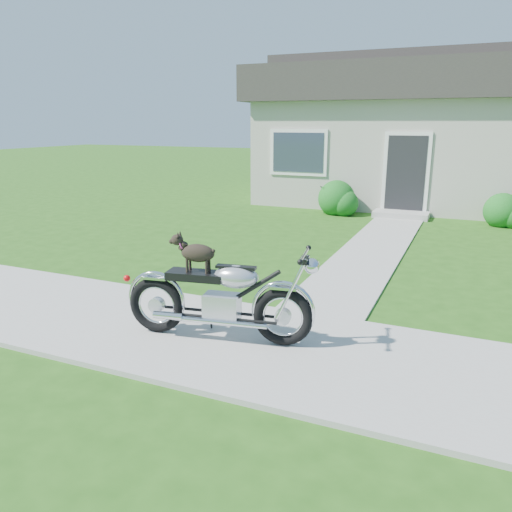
{
  "coord_description": "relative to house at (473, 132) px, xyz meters",
  "views": [
    {
      "loc": [
        0.18,
        -4.75,
        2.44
      ],
      "look_at": [
        -2.33,
        1.0,
        0.75
      ],
      "focal_mm": 35.0,
      "sensor_mm": 36.0,
      "label": 1
    }
  ],
  "objects": [
    {
      "name": "ground",
      "position": [
        0.0,
        -11.99,
        -2.16
      ],
      "size": [
        80.0,
        80.0,
        0.0
      ],
      "primitive_type": "plane",
      "color": "#235114",
      "rests_on": "ground"
    },
    {
      "name": "sidewalk",
      "position": [
        0.0,
        -11.99,
        -2.14
      ],
      "size": [
        24.0,
        2.2,
        0.04
      ],
      "primitive_type": "cube",
      "color": "#9E9B93",
      "rests_on": "ground"
    },
    {
      "name": "walkway",
      "position": [
        -1.5,
        -6.99,
        -2.14
      ],
      "size": [
        1.2,
        8.0,
        0.03
      ],
      "primitive_type": "cube",
      "color": "#9E9B93",
      "rests_on": "ground"
    },
    {
      "name": "house",
      "position": [
        0.0,
        0.0,
        0.0
      ],
      "size": [
        12.6,
        7.03,
        4.5
      ],
      "color": "#ABA59B",
      "rests_on": "ground"
    },
    {
      "name": "potted_plant_left",
      "position": [
        -3.4,
        -3.44,
        -1.78
      ],
      "size": [
        0.84,
        0.87,
        0.75
      ],
      "primitive_type": "imported",
      "rotation": [
        0.0,
        0.0,
        5.24
      ],
      "color": "#155016",
      "rests_on": "ground"
    },
    {
      "name": "motorcycle_with_dog",
      "position": [
        -2.29,
        -12.07,
        -1.6
      ],
      "size": [
        2.21,
        0.7,
        1.2
      ],
      "rotation": [
        0.0,
        0.0,
        0.17
      ],
      "color": "black",
      "rests_on": "sidewalk"
    }
  ]
}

